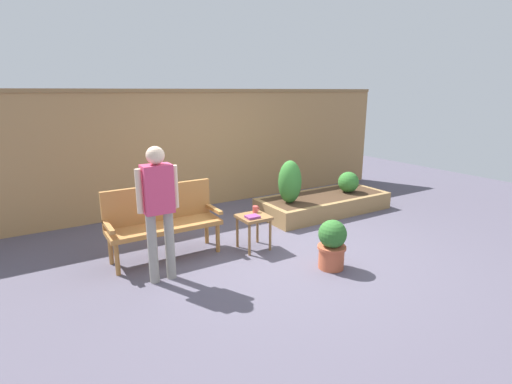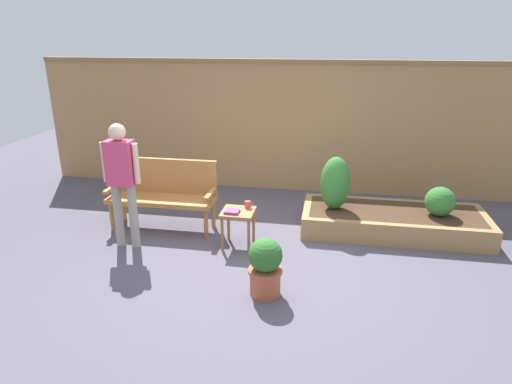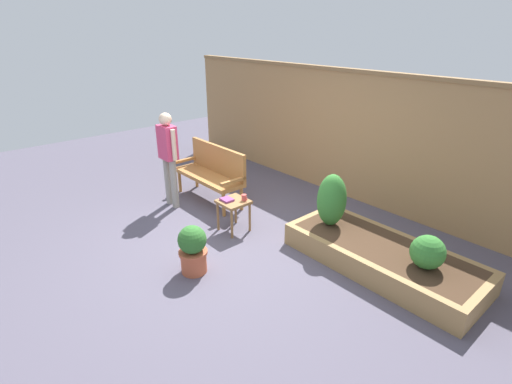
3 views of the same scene
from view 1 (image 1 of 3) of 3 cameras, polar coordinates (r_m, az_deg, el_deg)
The scene contains 11 objects.
ground_plane at distance 5.39m, azimuth 4.01°, elevation -8.63°, with size 14.00×14.00×0.00m, color #514C5B.
fence_back at distance 7.29m, azimuth -7.88°, elevation 6.39°, with size 8.40×0.14×2.16m.
garden_bench at distance 5.20m, azimuth -13.66°, elevation -3.48°, with size 1.44×0.48×0.94m.
side_table at distance 5.30m, azimuth -0.36°, elevation -4.36°, with size 0.40×0.40×0.48m.
cup_on_table at distance 5.41m, azimuth -0.10°, elevation -2.54°, with size 0.11×0.07×0.09m.
book_on_table at distance 5.19m, azimuth -0.52°, elevation -3.66°, with size 0.18×0.15×0.03m, color #7F3875.
potted_boxwood at distance 4.85m, azimuth 11.12°, elevation -7.43°, with size 0.35×0.35×0.62m.
raised_planter_bed at distance 7.10m, azimuth 9.89°, elevation -1.69°, with size 2.40×1.00×0.30m.
shrub_near_bench at distance 6.45m, azimuth 5.00°, elevation 1.49°, with size 0.39×0.39×0.72m.
shrub_far_corner at distance 7.36m, azimuth 13.45°, elevation 1.44°, with size 0.38×0.38×0.38m.
person_by_bench at distance 4.40m, azimuth -14.18°, elevation -1.53°, with size 0.47×0.20×1.56m.
Camera 1 is at (-2.91, -4.00, 2.13)m, focal length 27.17 mm.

